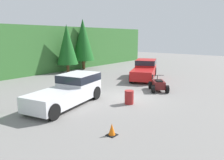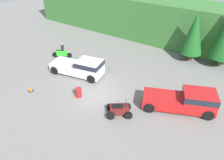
% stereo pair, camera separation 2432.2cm
% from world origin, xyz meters
% --- Properties ---
extents(ground_plane, '(80.00, 80.00, 0.00)m').
position_xyz_m(ground_plane, '(0.00, 0.00, 0.00)').
color(ground_plane, slate).
extents(hillside_backdrop, '(44.00, 6.00, 5.46)m').
position_xyz_m(hillside_backdrop, '(0.00, 16.00, 2.73)').
color(hillside_backdrop, '#387033').
rests_on(hillside_backdrop, ground_plane).
extents(tree_left, '(2.48, 2.48, 5.63)m').
position_xyz_m(tree_left, '(4.53, 11.83, 3.31)').
color(tree_left, brown).
rests_on(tree_left, ground_plane).
extents(pickup_truck_red, '(6.05, 4.15, 1.83)m').
position_xyz_m(pickup_truck_red, '(7.19, 2.82, 0.97)').
color(pickup_truck_red, red).
rests_on(pickup_truck_red, ground_plane).
extents(pickup_truck_second, '(5.80, 3.18, 1.83)m').
position_xyz_m(pickup_truck_second, '(-3.47, 2.05, 0.97)').
color(pickup_truck_second, silver).
rests_on(pickup_truck_second, ground_plane).
extents(dirt_bike, '(2.15, 1.30, 1.16)m').
position_xyz_m(dirt_bike, '(-8.18, 3.77, 0.48)').
color(dirt_bike, black).
rests_on(dirt_bike, ground_plane).
extents(quad_atv, '(2.40, 2.27, 1.18)m').
position_xyz_m(quad_atv, '(3.13, -0.81, 0.46)').
color(quad_atv, black).
rests_on(quad_atv, ground_plane).
extents(rider_person, '(0.46, 0.46, 1.66)m').
position_xyz_m(rider_person, '(-8.40, 4.16, 0.90)').
color(rider_person, navy).
rests_on(rider_person, ground_plane).
extents(traffic_cone, '(0.42, 0.42, 0.55)m').
position_xyz_m(traffic_cone, '(-5.41, -2.91, 0.25)').
color(traffic_cone, black).
rests_on(traffic_cone, ground_plane).
extents(steel_barrel, '(0.58, 0.58, 0.88)m').
position_xyz_m(steel_barrel, '(-1.17, -0.93, 0.44)').
color(steel_barrel, maroon).
rests_on(steel_barrel, ground_plane).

